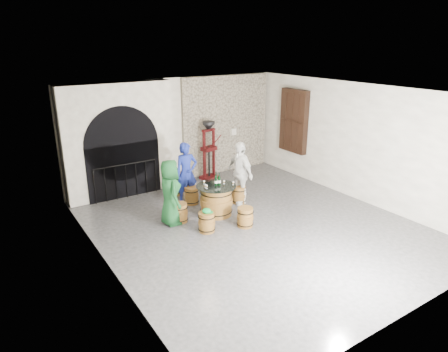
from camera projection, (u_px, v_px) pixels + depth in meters
ground at (253, 226)px, 9.66m from camera, size 8.00×8.00×0.00m
wall_back at (176, 131)px, 12.31m from camera, size 8.00×0.00×8.00m
wall_front at (417, 229)px, 5.97m from camera, size 8.00×0.00×8.00m
wall_left at (103, 193)px, 7.33m from camera, size 0.00×8.00×8.00m
wall_right at (356, 142)px, 10.95m from camera, size 0.00×8.00×8.00m
ceiling at (257, 92)px, 8.62m from camera, size 8.00×8.00×0.00m
stone_facing_panel at (226, 125)px, 13.19m from camera, size 3.20×0.12×3.18m
arched_opening at (119, 141)px, 11.12m from camera, size 3.10×0.60×3.19m
shuttered_window at (294, 121)px, 12.72m from camera, size 0.23×1.10×2.00m
barrel_table at (216, 200)px, 10.17m from camera, size 1.02×1.02×0.78m
barrel_stool_left at (180, 213)px, 9.81m from camera, size 0.41×0.41×0.48m
barrel_stool_far at (191, 195)px, 10.89m from camera, size 0.41×0.41×0.48m
barrel_stool_right at (239, 194)px, 10.96m from camera, size 0.41×0.41×0.48m
barrel_stool_near_right at (245, 217)px, 9.56m from camera, size 0.41×0.41×0.48m
barrel_stool_near_left at (207, 222)px, 9.30m from camera, size 0.41×0.41×0.48m
green_cap at (207, 211)px, 9.21m from camera, size 0.25×0.20×0.11m
person_green at (170, 192)px, 9.53m from camera, size 0.61×0.85×1.62m
person_blue at (187, 173)px, 10.82m from camera, size 0.66×0.47×1.68m
person_white at (240, 173)px, 10.78m from camera, size 0.46×1.02×1.72m
wine_bottle_left at (216, 181)px, 10.01m from camera, size 0.08×0.08×0.32m
wine_bottle_center at (219, 180)px, 10.04m from camera, size 0.08×0.08×0.32m
wine_bottle_right at (216, 179)px, 10.13m from camera, size 0.08×0.08×0.32m
tasting_glass_a at (207, 187)px, 9.83m from camera, size 0.05×0.05×0.10m
tasting_glass_b at (224, 182)px, 10.16m from camera, size 0.05×0.05×0.10m
tasting_glass_c at (204, 182)px, 10.15m from camera, size 0.05×0.05×0.10m
tasting_glass_d at (220, 181)px, 10.24m from camera, size 0.05×0.05×0.10m
tasting_glass_e at (233, 183)px, 10.09m from camera, size 0.05×0.05×0.10m
tasting_glass_f at (205, 186)px, 9.88m from camera, size 0.05×0.05×0.10m
side_barrel at (176, 184)px, 11.55m from camera, size 0.48×0.48×0.63m
corking_press at (209, 146)px, 12.55m from camera, size 0.80×0.51×1.87m
control_box at (233, 131)px, 13.34m from camera, size 0.18×0.10×0.22m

